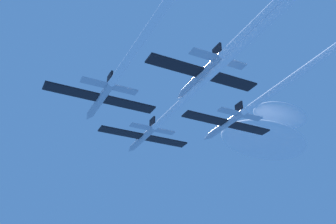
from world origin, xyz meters
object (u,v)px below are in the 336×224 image
jet_right_wing (265,97)px  jet_slot (272,7)px  jet_lead (173,110)px  jet_left_wing (127,61)px

jet_right_wing → jet_slot: (-12.64, -17.15, 0.30)m
jet_lead → jet_left_wing: (-12.66, -10.92, -0.44)m
jet_slot → jet_lead: bearing=89.1°
jet_right_wing → jet_lead: bearing=140.7°
jet_lead → jet_left_wing: size_ratio=1.05×
jet_right_wing → jet_left_wing: bearing=-177.9°
jet_left_wing → jet_slot: (12.24, -16.22, 1.35)m
jet_lead → jet_slot: jet_slot is taller
jet_lead → jet_right_wing: 15.79m
jet_left_wing → jet_slot: jet_slot is taller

